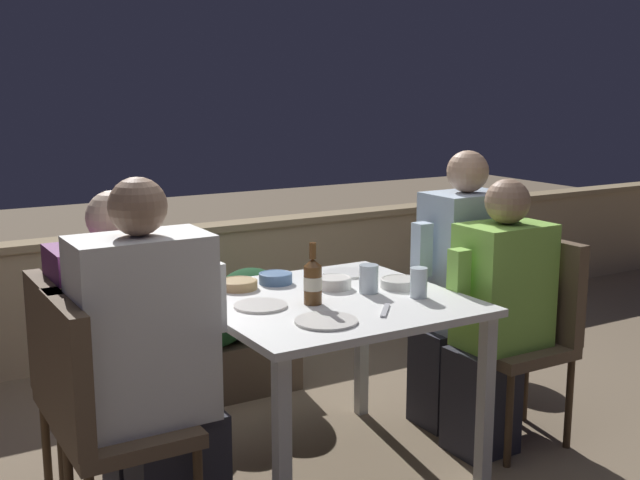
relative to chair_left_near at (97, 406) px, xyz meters
The scene contains 25 objects.
ground_plane 1.11m from the chair_left_near, ahead, with size 16.00×16.00×0.00m, color #847056.
parapet_wall 2.18m from the chair_left_near, 63.72° to the left, with size 9.00×0.18×0.73m.
dining_table 0.98m from the chair_left_near, ahead, with size 0.99×0.96×0.74m.
planter_hedge 1.46m from the chair_left_near, 52.62° to the left, with size 0.87×0.47×0.63m.
chair_left_near is the anchor object (origin of this frame).
person_white_polo 0.22m from the chair_left_near, ahead, with size 0.51×0.26×1.28m.
chair_left_far 0.30m from the chair_left_near, 88.99° to the left, with size 0.42×0.41×0.90m.
person_purple_stripe 0.37m from the chair_left_near, 55.96° to the left, with size 0.51×0.26×1.20m.
chair_right_near 1.90m from the chair_left_near, ahead, with size 0.42×0.41×0.90m.
person_green_blouse 1.70m from the chair_left_near, ahead, with size 0.47×0.26×1.18m.
chair_right_far 1.97m from the chair_left_near, ahead, with size 0.42×0.41×0.90m.
person_blue_shirt 1.77m from the chair_left_near, ahead, with size 0.47×0.26×1.27m.
beer_bottle 0.91m from the chair_left_near, ahead, with size 0.07×0.07×0.24m.
plate_0 0.82m from the chair_left_near, 10.08° to the right, with size 0.23×0.23×0.01m.
plate_1 1.32m from the chair_left_near, 19.45° to the left, with size 0.20×0.20×0.01m.
plate_2 0.72m from the chair_left_near, 13.16° to the left, with size 0.20×0.20×0.01m.
bowl_0 0.87m from the chair_left_near, 32.04° to the left, with size 0.16×0.16×0.04m.
bowl_1 1.11m from the chair_left_near, 13.53° to the left, with size 0.14×0.14×0.05m.
bowl_2 1.32m from the chair_left_near, ahead, with size 0.16×0.16×0.04m.
bowl_3 1.02m from the chair_left_near, 26.85° to the left, with size 0.14×0.14×0.05m.
glass_cup_0 0.77m from the chair_left_near, 43.61° to the left, with size 0.06×0.06×0.08m.
glass_cup_1 1.17m from the chair_left_near, ahead, with size 0.08×0.08×0.11m.
glass_cup_2 1.29m from the chair_left_near, ahead, with size 0.07×0.07×0.12m.
fork_0 1.07m from the chair_left_near, ahead, with size 0.13×0.14×0.01m.
potted_plant 2.56m from the chair_left_near, 20.77° to the left, with size 0.29×0.29×0.63m.
Camera 1 is at (-1.59, -2.60, 1.57)m, focal length 45.00 mm.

